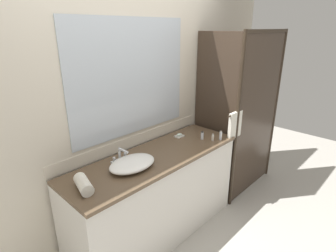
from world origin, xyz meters
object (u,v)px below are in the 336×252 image
(faucet, at_px, (120,157))
(soap_dish, at_px, (179,135))
(amenity_bottle_lotion, at_px, (202,135))
(sink_basin, at_px, (132,163))
(rolled_towel_near_edge, at_px, (84,184))
(amenity_bottle_shampoo, at_px, (221,136))
(amenity_bottle_conditioner, at_px, (213,138))

(faucet, xyz_separation_m, soap_dish, (0.79, 0.00, -0.03))
(soap_dish, distance_m, amenity_bottle_lotion, 0.25)
(sink_basin, xyz_separation_m, rolled_towel_near_edge, (-0.46, -0.00, 0.01))
(sink_basin, bearing_deg, amenity_bottle_lotion, -3.38)
(soap_dish, distance_m, amenity_bottle_shampoo, 0.44)
(amenity_bottle_shampoo, bearing_deg, soap_dish, 122.82)
(faucet, xyz_separation_m, amenity_bottle_conditioner, (0.95, -0.32, -0.01))
(sink_basin, distance_m, amenity_bottle_shampoo, 1.05)
(amenity_bottle_lotion, bearing_deg, amenity_bottle_shampoo, -50.15)
(sink_basin, xyz_separation_m, amenity_bottle_shampoo, (1.03, -0.20, 0.01))
(faucet, bearing_deg, amenity_bottle_shampoo, -19.61)
(sink_basin, distance_m, soap_dish, 0.81)
(sink_basin, relative_size, rolled_towel_near_edge, 1.94)
(sink_basin, distance_m, amenity_bottle_lotion, 0.90)
(amenity_bottle_shampoo, bearing_deg, rolled_towel_near_edge, 172.46)
(faucet, xyz_separation_m, amenity_bottle_lotion, (0.90, -0.22, -0.00))
(faucet, distance_m, amenity_bottle_lotion, 0.93)
(amenity_bottle_lotion, bearing_deg, soap_dish, 117.41)
(sink_basin, xyz_separation_m, amenity_bottle_conditioner, (0.95, -0.16, -0.00))
(amenity_bottle_conditioner, bearing_deg, rolled_towel_near_edge, 173.74)
(faucet, relative_size, amenity_bottle_shampoo, 1.75)
(sink_basin, bearing_deg, soap_dish, 12.02)
(amenity_bottle_conditioner, bearing_deg, amenity_bottle_shampoo, -27.77)
(amenity_bottle_lotion, bearing_deg, rolled_towel_near_edge, 177.95)
(amenity_bottle_conditioner, distance_m, rolled_towel_near_edge, 1.41)
(sink_basin, relative_size, amenity_bottle_lotion, 4.74)
(amenity_bottle_conditioner, distance_m, amenity_bottle_shampoo, 0.09)
(amenity_bottle_shampoo, bearing_deg, faucet, 160.39)
(rolled_towel_near_edge, bearing_deg, amenity_bottle_conditioner, -6.26)
(sink_basin, xyz_separation_m, amenity_bottle_lotion, (0.90, -0.05, 0.00))
(amenity_bottle_conditioner, relative_size, amenity_bottle_shampoo, 0.80)
(soap_dish, bearing_deg, sink_basin, -167.98)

